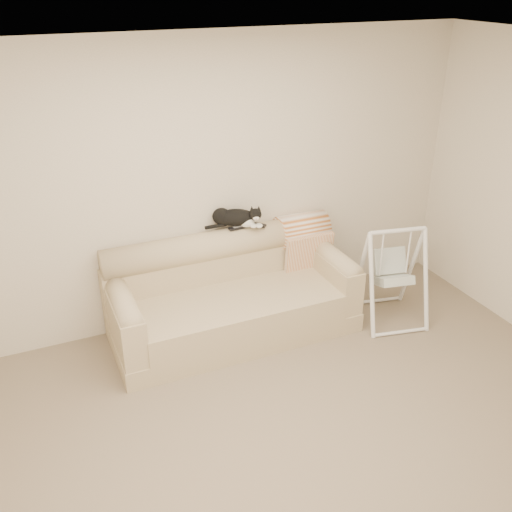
{
  "coord_description": "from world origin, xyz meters",
  "views": [
    {
      "loc": [
        -1.55,
        -2.58,
        3.01
      ],
      "look_at": [
        0.14,
        1.27,
        0.9
      ],
      "focal_mm": 40.0,
      "sensor_mm": 36.0,
      "label": 1
    }
  ],
  "objects": [
    {
      "name": "room_shell",
      "position": [
        0.0,
        0.0,
        1.53
      ],
      "size": [
        5.04,
        4.04,
        2.6
      ],
      "color": "beige",
      "rests_on": "ground"
    },
    {
      "name": "tuxedo_cat",
      "position": [
        0.2,
        1.88,
        1.0
      ],
      "size": [
        0.52,
        0.34,
        0.21
      ],
      "color": "black",
      "rests_on": "sofa"
    },
    {
      "name": "ground_plane",
      "position": [
        0.0,
        0.0,
        0.0
      ],
      "size": [
        5.0,
        5.0,
        0.0
      ],
      "primitive_type": "plane",
      "color": "#7A6A59",
      "rests_on": "ground"
    },
    {
      "name": "remote_a",
      "position": [
        0.21,
        1.85,
        0.91
      ],
      "size": [
        0.18,
        0.06,
        0.03
      ],
      "color": "black",
      "rests_on": "sofa"
    },
    {
      "name": "throw_blanket",
      "position": [
        0.88,
        1.84,
        0.72
      ],
      "size": [
        0.49,
        0.38,
        0.58
      ],
      "color": "#B96122",
      "rests_on": "sofa"
    },
    {
      "name": "baby_swing",
      "position": [
        1.49,
        1.19,
        0.47
      ],
      "size": [
        0.68,
        0.71,
        0.95
      ],
      "color": "white",
      "rests_on": "ground"
    },
    {
      "name": "sofa",
      "position": [
        0.04,
        1.62,
        0.35
      ],
      "size": [
        2.2,
        0.93,
        0.9
      ],
      "color": "#ACA288",
      "rests_on": "ground"
    },
    {
      "name": "remote_b",
      "position": [
        0.4,
        1.84,
        0.91
      ],
      "size": [
        0.15,
        0.16,
        0.02
      ],
      "color": "black",
      "rests_on": "sofa"
    }
  ]
}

